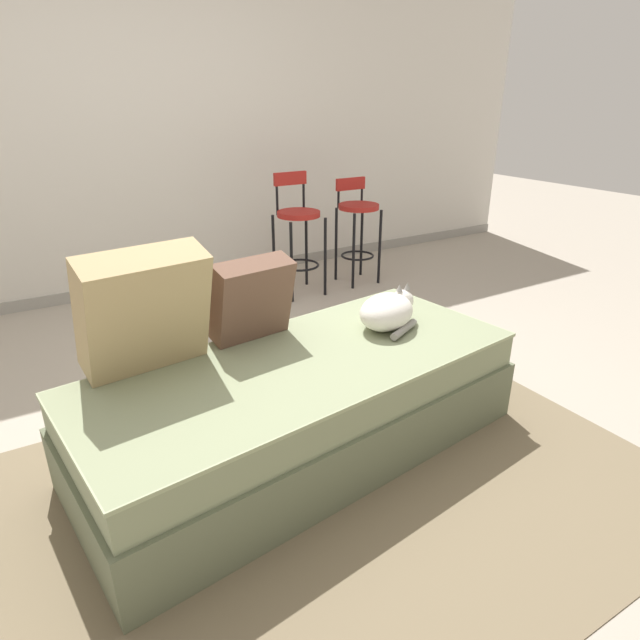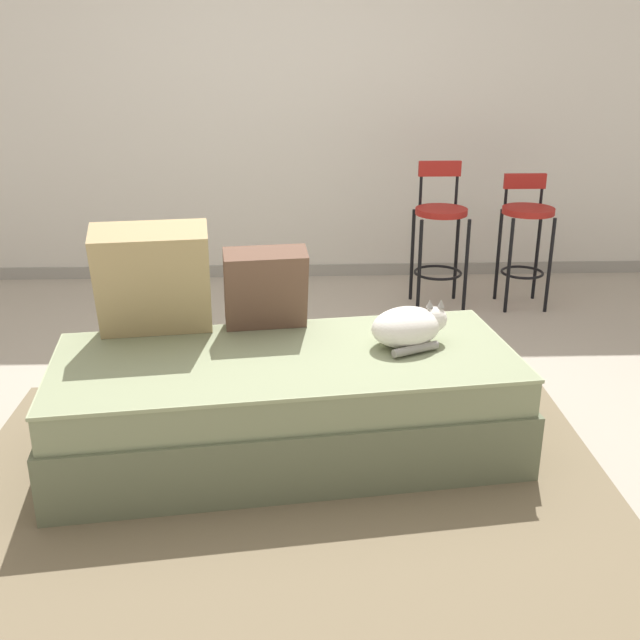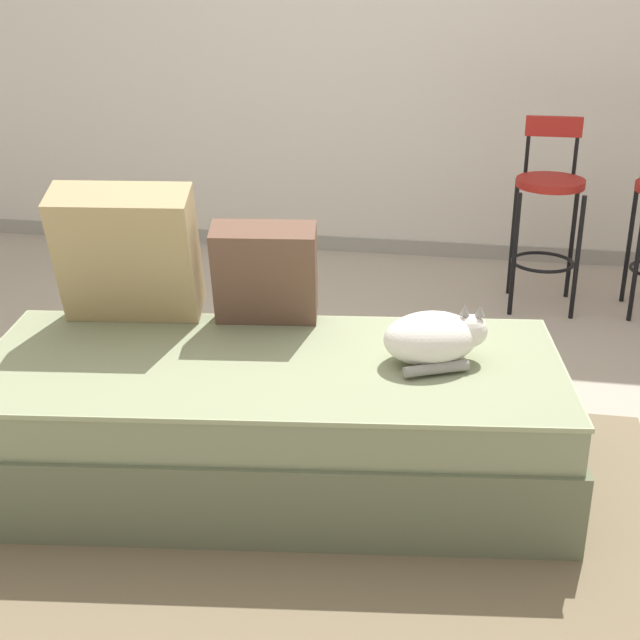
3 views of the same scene
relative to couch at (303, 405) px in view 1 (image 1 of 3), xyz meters
The scene contains 10 objects.
ground_plane 0.46m from the couch, 90.00° to the left, with size 16.00×16.00×0.00m, color #A89E8E.
wall_back_panel 2.86m from the couch, 90.00° to the left, with size 8.00×0.10×2.60m, color silver.
wall_baseboard_trim 2.60m from the couch, 90.00° to the left, with size 8.00×0.02×0.09m, color gray.
area_rug 0.38m from the couch, 90.00° to the right, with size 2.69×1.95×0.01m, color #75664C.
couch is the anchor object (origin of this frame).
throw_pillow_corner 0.80m from the couch, 156.40° to the left, with size 0.53×0.37×0.53m.
throw_pillow_middle 0.54m from the couch, 105.80° to the left, with size 0.40×0.26×0.39m.
cat 0.63m from the couch, ahead, with size 0.39×0.35×0.20m.
bar_stool_near_window 2.16m from the couch, 61.66° to the left, with size 0.34×0.34×0.96m.
bar_stool_by_doorway 2.48m from the couch, 49.78° to the left, with size 0.34×0.34×0.88m.
Camera 1 is at (-1.00, -2.21, 1.52)m, focal length 30.00 mm.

